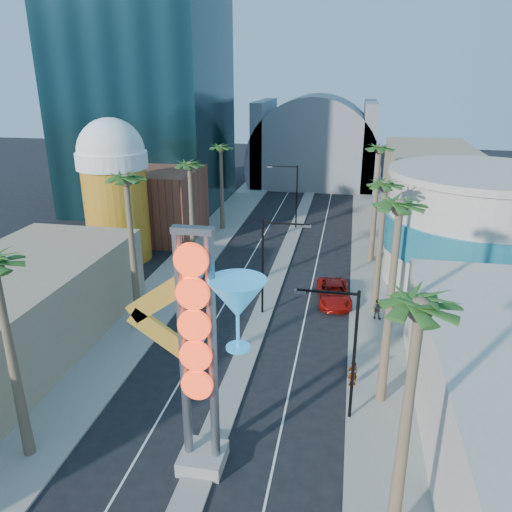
% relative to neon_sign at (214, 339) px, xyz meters
% --- Properties ---
extents(sidewalk_west, '(5.00, 100.00, 0.15)m').
position_rel_neon_sign_xyz_m(sidewalk_west, '(-10.32, 32.04, -7.23)').
color(sidewalk_west, gray).
rests_on(sidewalk_west, ground).
extents(sidewalk_east, '(5.00, 100.00, 0.15)m').
position_rel_neon_sign_xyz_m(sidewalk_east, '(8.68, 32.04, -7.23)').
color(sidewalk_east, gray).
rests_on(sidewalk_east, ground).
extents(median, '(1.60, 84.00, 0.15)m').
position_rel_neon_sign_xyz_m(median, '(-0.82, 35.04, -7.23)').
color(median, gray).
rests_on(median, ground).
extents(hotel_tower, '(20.00, 20.00, 50.00)m').
position_rel_neon_sign_xyz_m(hotel_tower, '(-22.82, 49.04, 17.69)').
color(hotel_tower, black).
rests_on(hotel_tower, ground).
extents(brick_filler_west, '(10.00, 10.00, 8.00)m').
position_rel_neon_sign_xyz_m(brick_filler_west, '(-16.82, 35.04, -3.31)').
color(brick_filler_west, brown).
rests_on(brick_filler_west, ground).
extents(filler_east, '(10.00, 20.00, 10.00)m').
position_rel_neon_sign_xyz_m(filler_east, '(15.18, 45.04, -2.31)').
color(filler_east, tan).
rests_on(filler_east, ground).
extents(beer_mug, '(7.00, 7.00, 14.50)m').
position_rel_neon_sign_xyz_m(beer_mug, '(-17.82, 27.04, 0.54)').
color(beer_mug, '#AE6C17').
rests_on(beer_mug, ground).
extents(turquoise_building, '(16.60, 16.60, 10.60)m').
position_rel_neon_sign_xyz_m(turquoise_building, '(17.18, 27.04, -2.06)').
color(turquoise_building, '#B8AA9B').
rests_on(turquoise_building, ground).
extents(canopy, '(22.00, 16.00, 22.00)m').
position_rel_neon_sign_xyz_m(canopy, '(-0.82, 69.04, -3.00)').
color(canopy, slate).
rests_on(canopy, ground).
extents(neon_sign, '(6.53, 2.60, 12.55)m').
position_rel_neon_sign_xyz_m(neon_sign, '(0.00, 0.00, 0.00)').
color(neon_sign, gray).
rests_on(neon_sign, ground).
extents(streetlight_0, '(3.79, 0.25, 8.00)m').
position_rel_neon_sign_xyz_m(streetlight_0, '(-0.27, 17.04, -2.43)').
color(streetlight_0, black).
rests_on(streetlight_0, ground).
extents(streetlight_1, '(3.79, 0.25, 8.00)m').
position_rel_neon_sign_xyz_m(streetlight_1, '(-1.36, 41.04, -2.43)').
color(streetlight_1, black).
rests_on(streetlight_1, ground).
extents(streetlight_2, '(3.45, 0.25, 8.00)m').
position_rel_neon_sign_xyz_m(streetlight_2, '(5.91, 5.04, -2.47)').
color(streetlight_2, black).
rests_on(streetlight_2, ground).
extents(palm_1, '(2.40, 2.40, 12.70)m').
position_rel_neon_sign_xyz_m(palm_1, '(-9.82, 13.04, 3.52)').
color(palm_1, brown).
rests_on(palm_1, ground).
extents(palm_2, '(2.40, 2.40, 11.20)m').
position_rel_neon_sign_xyz_m(palm_2, '(-9.82, 27.04, 2.17)').
color(palm_2, brown).
rests_on(palm_2, ground).
extents(palm_3, '(2.40, 2.40, 11.20)m').
position_rel_neon_sign_xyz_m(palm_3, '(-9.82, 39.04, 2.17)').
color(palm_3, brown).
rests_on(palm_3, ground).
extents(palm_4, '(2.40, 2.40, 12.20)m').
position_rel_neon_sign_xyz_m(palm_4, '(8.18, -2.96, 3.07)').
color(palm_4, brown).
rests_on(palm_4, ground).
extents(palm_5, '(2.40, 2.40, 13.20)m').
position_rel_neon_sign_xyz_m(palm_5, '(8.18, 7.04, 3.96)').
color(palm_5, brown).
rests_on(palm_5, ground).
extents(palm_6, '(2.40, 2.40, 11.70)m').
position_rel_neon_sign_xyz_m(palm_6, '(8.18, 19.04, 2.62)').
color(palm_6, brown).
rests_on(palm_6, ground).
extents(palm_7, '(2.40, 2.40, 12.70)m').
position_rel_neon_sign_xyz_m(palm_7, '(8.18, 31.04, 3.52)').
color(palm_7, brown).
rests_on(palm_7, ground).
extents(red_pickup, '(3.38, 6.11, 1.62)m').
position_rel_neon_sign_xyz_m(red_pickup, '(4.81, 20.44, -6.50)').
color(red_pickup, '#A9110D').
rests_on(red_pickup, ground).
extents(pedestrian_a, '(0.73, 0.61, 1.72)m').
position_rel_neon_sign_xyz_m(pedestrian_a, '(6.48, 8.15, -6.30)').
color(pedestrian_a, gray).
rests_on(pedestrian_a, sidewalk_east).
extents(pedestrian_b, '(0.92, 0.77, 1.67)m').
position_rel_neon_sign_xyz_m(pedestrian_b, '(8.29, 17.69, -6.32)').
color(pedestrian_b, gray).
rests_on(pedestrian_b, sidewalk_east).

